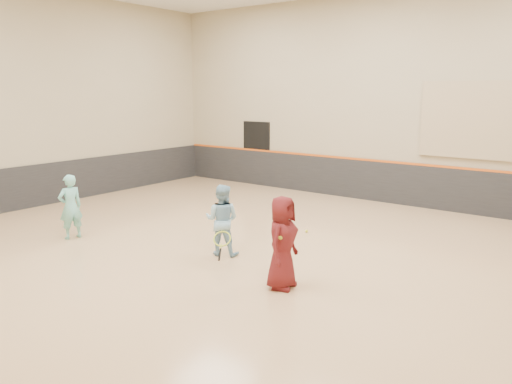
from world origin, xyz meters
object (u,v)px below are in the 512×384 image
Objects in this scene: instructor at (222,220)px; young_man at (282,242)px; girl at (70,207)px; spare_racket at (290,206)px.

young_man is at bearing 138.33° from instructor.
instructor is at bearing 118.55° from girl.
instructor is 2.05m from young_man.
girl reaches higher than instructor.
instructor is at bearing 60.15° from young_man.
girl reaches higher than spare_racket.
young_man reaches higher than girl.
spare_racket is at bearing 22.04° from young_man.
young_man is 5.72m from spare_racket.
girl is at bearing 85.15° from young_man.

